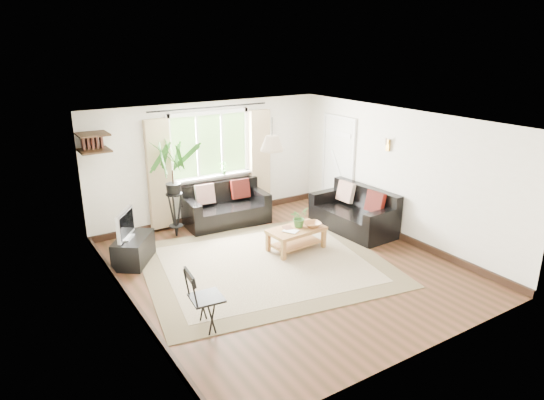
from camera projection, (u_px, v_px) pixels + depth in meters
floor at (285, 267)px, 7.93m from camera, size 5.50×5.50×0.00m
ceiling at (286, 121)px, 7.17m from camera, size 5.50×5.50×0.00m
wall_back at (210, 162)px, 9.75m from camera, size 5.00×0.02×2.40m
wall_front at (425, 263)px, 5.35m from camera, size 5.00×0.02×2.40m
wall_left at (126, 230)px, 6.28m from camera, size 0.02×5.50×2.40m
wall_right at (400, 175)px, 8.82m from camera, size 0.02×5.50×2.40m
rug at (265, 264)px, 8.02m from camera, size 4.37×3.93×0.02m
window at (210, 145)px, 9.61m from camera, size 2.50×0.16×2.16m
door at (338, 166)px, 10.23m from camera, size 0.06×0.96×2.06m
corner_shelf at (93, 142)px, 8.19m from camera, size 0.50×0.50×0.34m
pendant_lamp at (272, 140)px, 7.60m from camera, size 0.36×0.36×0.54m
wall_sconce at (387, 143)px, 8.85m from camera, size 0.12×0.12×0.28m
sofa_back at (226, 205)px, 9.69m from camera, size 1.69×0.93×0.77m
sofa_right at (353, 211)px, 9.35m from camera, size 1.72×0.92×0.79m
coffee_table at (296, 239)px, 8.52m from camera, size 1.03×0.60×0.41m
table_plant at (299, 217)px, 8.49m from camera, size 0.39×0.37×0.35m
bowl at (312, 224)px, 8.54m from camera, size 0.36×0.36×0.08m
book_a at (288, 233)px, 8.24m from camera, size 0.27×0.30×0.02m
book_b at (284, 229)px, 8.43m from camera, size 0.21×0.25×0.02m
tv_stand at (134, 250)px, 8.04m from camera, size 0.88×0.96×0.45m
tv at (125, 224)px, 7.84m from camera, size 0.56×0.65×0.50m
palm_stand at (174, 190)px, 8.92m from camera, size 0.88×0.88×1.82m
folding_chair at (207, 299)px, 6.14m from camera, size 0.48×0.48×0.84m
sill_plant at (224, 168)px, 9.83m from camera, size 0.14×0.10×0.27m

